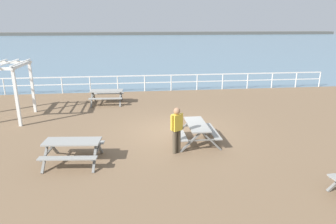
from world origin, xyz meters
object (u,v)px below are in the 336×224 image
at_px(picnic_table_mid_centre, 107,94).
at_px(picnic_table_near_left, 197,128).
at_px(picnic_table_near_right, 73,146).
at_px(visitor, 177,128).

bearing_deg(picnic_table_mid_centre, picnic_table_near_left, -55.69).
xyz_separation_m(picnic_table_near_right, picnic_table_mid_centre, (0.53, 7.43, 0.00)).
distance_m(picnic_table_near_right, picnic_table_mid_centre, 7.44).
relative_size(picnic_table_near_left, picnic_table_near_right, 0.93).
distance_m(picnic_table_near_left, picnic_table_near_right, 4.53).
bearing_deg(picnic_table_near_right, picnic_table_near_left, 20.56).
bearing_deg(picnic_table_near_left, picnic_table_near_right, 105.28).
relative_size(picnic_table_mid_centre, visitor, 1.13).
height_order(picnic_table_near_left, picnic_table_mid_centre, same).
relative_size(picnic_table_near_right, visitor, 1.16).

